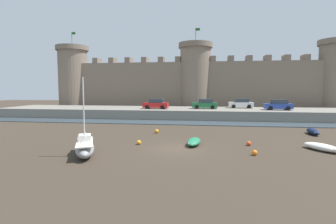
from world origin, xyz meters
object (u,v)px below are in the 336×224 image
(rowboat_foreground_right, at_px, (313,131))
(mooring_buoy_off_centre, at_px, (255,153))
(rowboat_near_channel_right, at_px, (322,147))
(car_quay_east, at_px, (241,103))
(sailboat_near_channel_left, at_px, (85,147))
(mooring_buoy_near_channel, at_px, (249,143))
(rowboat_midflat_left, at_px, (194,141))
(car_quay_centre_west, at_px, (156,104))
(mooring_buoy_near_shore, at_px, (139,142))
(car_quay_centre_east, at_px, (278,105))
(car_quay_west, at_px, (205,104))
(mooring_buoy_mid_mud, at_px, (157,131))

(rowboat_foreground_right, height_order, mooring_buoy_off_centre, rowboat_foreground_right)
(rowboat_near_channel_right, relative_size, car_quay_east, 0.77)
(sailboat_near_channel_left, xyz_separation_m, mooring_buoy_near_channel, (12.43, 5.11, -0.42))
(rowboat_midflat_left, height_order, car_quay_east, car_quay_east)
(sailboat_near_channel_left, height_order, mooring_buoy_off_centre, sailboat_near_channel_left)
(sailboat_near_channel_left, height_order, mooring_buoy_near_channel, sailboat_near_channel_left)
(sailboat_near_channel_left, bearing_deg, car_quay_centre_west, 88.64)
(rowboat_foreground_right, relative_size, mooring_buoy_near_shore, 7.34)
(mooring_buoy_near_channel, bearing_deg, car_quay_centre_east, 69.25)
(rowboat_near_channel_right, bearing_deg, car_quay_centre_west, 129.94)
(rowboat_midflat_left, height_order, sailboat_near_channel_left, sailboat_near_channel_left)
(rowboat_foreground_right, relative_size, rowboat_midflat_left, 0.92)
(mooring_buoy_near_channel, height_order, car_quay_east, car_quay_east)
(sailboat_near_channel_left, height_order, mooring_buoy_near_shore, sailboat_near_channel_left)
(rowboat_foreground_right, height_order, mooring_buoy_near_shore, rowboat_foreground_right)
(car_quay_west, relative_size, car_quay_centre_west, 1.00)
(mooring_buoy_near_shore, height_order, car_quay_west, car_quay_west)
(mooring_buoy_off_centre, relative_size, car_quay_centre_west, 0.10)
(sailboat_near_channel_left, relative_size, mooring_buoy_near_channel, 14.45)
(rowboat_foreground_right, relative_size, sailboat_near_channel_left, 0.50)
(car_quay_centre_east, bearing_deg, mooring_buoy_mid_mud, -138.17)
(mooring_buoy_mid_mud, distance_m, mooring_buoy_near_shore, 5.99)
(sailboat_near_channel_left, bearing_deg, car_quay_east, 62.52)
(rowboat_near_channel_right, relative_size, sailboat_near_channel_left, 0.56)
(rowboat_foreground_right, xyz_separation_m, car_quay_west, (-11.44, 14.20, 1.97))
(mooring_buoy_near_shore, bearing_deg, car_quay_west, 75.39)
(car_quay_west, distance_m, car_quay_centre_east, 11.35)
(mooring_buoy_mid_mud, distance_m, car_quay_centre_east, 22.24)
(rowboat_near_channel_right, distance_m, car_quay_east, 24.54)
(rowboat_near_channel_right, distance_m, mooring_buoy_near_shore, 14.87)
(rowboat_near_channel_right, bearing_deg, mooring_buoy_mid_mud, 157.05)
(rowboat_midflat_left, relative_size, car_quay_centre_west, 0.75)
(rowboat_midflat_left, distance_m, mooring_buoy_near_shore, 4.80)
(car_quay_east, bearing_deg, car_quay_centre_west, -165.55)
(car_quay_centre_west, bearing_deg, car_quay_east, 14.45)
(mooring_buoy_mid_mud, xyz_separation_m, car_quay_centre_east, (16.50, 14.76, 2.10))
(rowboat_near_channel_right, relative_size, car_quay_centre_west, 0.77)
(rowboat_foreground_right, xyz_separation_m, sailboat_near_channel_left, (-20.08, -11.70, 0.27))
(car_quay_west, distance_m, car_quay_east, 6.56)
(mooring_buoy_mid_mud, distance_m, car_quay_east, 21.48)
(car_quay_west, bearing_deg, rowboat_near_channel_right, -67.13)
(rowboat_near_channel_right, height_order, car_quay_centre_east, car_quay_centre_east)
(mooring_buoy_near_shore, relative_size, car_quay_west, 0.09)
(car_quay_west, bearing_deg, mooring_buoy_mid_mud, -108.25)
(rowboat_foreground_right, relative_size, car_quay_west, 0.69)
(car_quay_east, bearing_deg, rowboat_foreground_right, -72.15)
(rowboat_near_channel_right, xyz_separation_m, mooring_buoy_mid_mud, (-14.40, 6.10, -0.08))
(car_quay_centre_east, bearing_deg, mooring_buoy_near_channel, -110.75)
(rowboat_midflat_left, distance_m, mooring_buoy_near_channel, 4.70)
(rowboat_midflat_left, distance_m, car_quay_west, 21.25)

